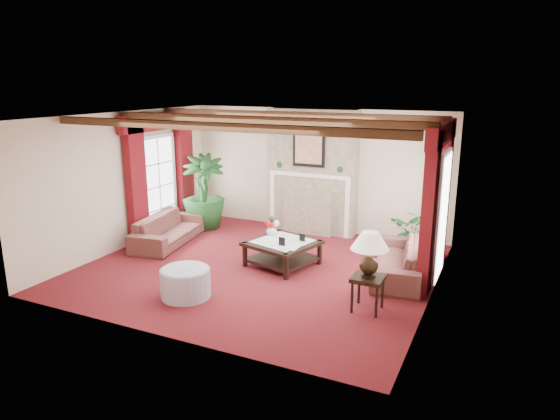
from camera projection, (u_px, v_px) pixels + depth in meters
The scene contains 23 objects.
floor at pixel (259, 268), 9.00m from camera, with size 6.00×6.00×0.00m, color #4C0D14.
ceiling at pixel (258, 116), 8.32m from camera, with size 6.00×6.00×0.00m, color white.
back_wall at pixel (316, 170), 11.07m from camera, with size 6.00×0.02×2.70m, color beige.
left_wall at pixel (124, 181), 9.89m from camera, with size 0.02×5.50×2.70m, color beige.
right_wall at pixel (437, 214), 7.43m from camera, with size 0.02×5.50×2.70m, color beige.
ceiling_beams at pixel (258, 120), 8.34m from camera, with size 6.00×3.00×0.12m, color #311E0F, non-canonical shape.
fireplace at pixel (313, 109), 10.56m from camera, with size 2.00×0.52×2.70m, color #9E8866, non-canonical shape.
french_door_left at pixel (156, 136), 10.56m from camera, with size 0.10×1.10×2.16m, color white, non-canonical shape.
french_door_right at pixel (448, 153), 8.12m from camera, with size 0.10×1.10×2.16m, color white, non-canonical shape.
curtains_left at pixel (159, 117), 10.41m from camera, with size 0.20×2.40×2.55m, color #540B12, non-canonical shape.
curtains_right at pixel (443, 127), 8.06m from camera, with size 0.20×2.40×2.55m, color #540B12, non-canonical shape.
sofa_left at pixel (168, 225), 10.30m from camera, with size 0.92×2.08×0.79m, color #3E1120.
sofa_right at pixel (399, 254), 8.56m from camera, with size 0.89×2.08×0.79m, color #3E1120.
potted_palm at pixel (204, 208), 11.34m from camera, with size 1.79×1.90×0.94m, color black.
small_plant at pixel (414, 238), 9.48m from camera, with size 1.04×1.12×0.75m, color black.
coffee_table at pixel (282, 253), 9.08m from camera, with size 1.11×1.11×0.45m, color black, non-canonical shape.
side_table at pixel (367, 293), 7.28m from camera, with size 0.45×0.45×0.53m, color black, non-canonical shape.
ottoman at pixel (186, 283), 7.75m from camera, with size 0.77×0.77×0.45m, color gray.
table_lamp at pixel (369, 254), 7.13m from camera, with size 0.55×0.55×0.69m, color black, non-canonical shape.
flower_vase at pixel (272, 230), 9.37m from camera, with size 0.24×0.25×0.20m, color silver.
book at pixel (287, 240), 8.64m from camera, with size 0.20×0.02×0.28m, color black.
photo_frame_a at pixel (282, 242), 8.75m from camera, with size 0.12×0.02×0.16m, color black, non-canonical shape.
photo_frame_b at pixel (302, 238), 9.00m from camera, with size 0.11×0.02×0.14m, color black, non-canonical shape.
Camera 1 is at (3.92, -7.49, 3.27)m, focal length 32.00 mm.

